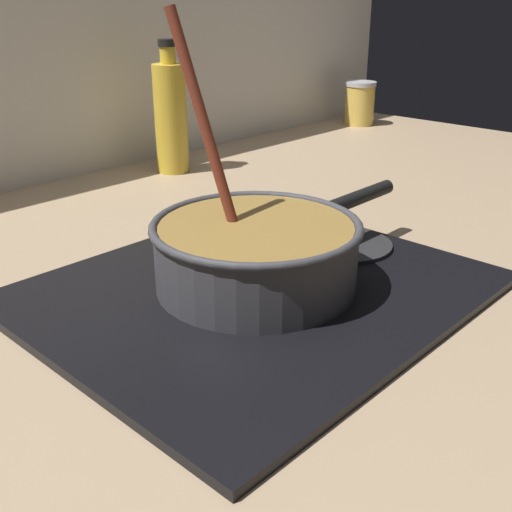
% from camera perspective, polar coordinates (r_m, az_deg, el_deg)
% --- Properties ---
extents(ground, '(2.40, 1.60, 0.04)m').
position_cam_1_polar(ground, '(0.81, 7.59, -5.97)').
color(ground, '#9E8466').
extents(backsplash_wall, '(2.40, 0.02, 0.55)m').
position_cam_1_polar(backsplash_wall, '(1.33, -21.65, 17.48)').
color(backsplash_wall, silver).
rests_on(backsplash_wall, ground).
extents(hob_plate, '(0.56, 0.48, 0.01)m').
position_cam_1_polar(hob_plate, '(0.82, 0.00, -3.08)').
color(hob_plate, black).
rests_on(hob_plate, ground).
extents(burner_ring, '(0.17, 0.17, 0.01)m').
position_cam_1_polar(burner_ring, '(0.82, 0.00, -2.46)').
color(burner_ring, '#592D0C').
rests_on(burner_ring, hob_plate).
extents(spare_burner, '(0.15, 0.15, 0.01)m').
position_cam_1_polar(spare_burner, '(0.96, 7.88, 1.10)').
color(spare_burner, '#262628').
rests_on(spare_burner, hob_plate).
extents(cooking_pan, '(0.44, 0.27, 0.34)m').
position_cam_1_polar(cooking_pan, '(0.80, 0.06, 0.41)').
color(cooking_pan, '#38383D').
rests_on(cooking_pan, hob_plate).
extents(sauce_bottle, '(0.07, 0.07, 0.28)m').
position_cam_1_polar(sauce_bottle, '(1.39, -7.80, 12.57)').
color(sauce_bottle, gold).
rests_on(sauce_bottle, ground).
extents(condiment_jar, '(0.09, 0.09, 0.13)m').
position_cam_1_polar(condiment_jar, '(1.93, 9.47, 13.63)').
color(condiment_jar, gold).
rests_on(condiment_jar, ground).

